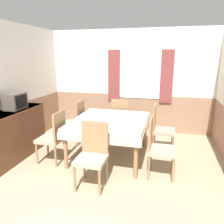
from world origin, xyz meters
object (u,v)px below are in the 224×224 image
chair_right_near (158,146)px  vase (111,115)px  chair_head_window (121,117)px  chair_right_far (160,127)px  sideboard (14,134)px  chair_head_near (93,153)px  tv (15,101)px  dining_table (110,124)px  chair_left_far (76,121)px  chair_left_near (54,135)px

chair_right_near → vase: bearing=-120.3°
chair_head_window → chair_right_far: 1.08m
chair_right_near → sideboard: (-2.71, -0.03, -0.04)m
chair_head_near → tv: bearing=-19.5°
dining_table → chair_right_near: size_ratio=1.62×
chair_left_far → chair_head_near: 1.78m
chair_head_near → sideboard: chair_head_near is taller
sideboard → dining_table: bearing=16.4°
chair_right_far → vase: bearing=-65.2°
chair_left_near → sideboard: bearing=92.0°
dining_table → sideboard: (-1.77, -0.52, -0.17)m
chair_left_far → chair_right_far: bearing=-90.0°
chair_left_far → chair_left_near: size_ratio=1.00×
dining_table → vase: vase is taller
chair_left_near → tv: 1.02m
chair_left_near → chair_right_far: 2.12m
chair_left_near → chair_right_near: size_ratio=1.00×
chair_right_near → chair_right_far: bearing=-180.0°
chair_left_far → chair_left_near: 0.99m
dining_table → tv: size_ratio=4.01×
chair_right_far → chair_right_near: (0.00, -0.99, 0.00)m
chair_head_near → chair_right_near: 1.08m
vase → chair_right_far: bearing=24.8°
chair_right_far → sideboard: chair_right_far is taller
chair_left_far → chair_head_near: (0.94, -1.52, 0.00)m
chair_left_near → chair_right_far: (1.88, 0.99, 0.00)m
chair_head_window → dining_table: bearing=-90.0°
dining_table → chair_left_near: 1.07m
chair_head_near → vase: size_ratio=6.07×
dining_table → vase: bearing=92.7°
chair_head_window → chair_right_far: same height
chair_left_far → chair_head_near: size_ratio=1.00×
dining_table → tv: (-1.77, -0.39, 0.44)m
chair_head_window → chair_right_near: (0.94, -1.52, 0.00)m
vase → dining_table: bearing=-87.3°
dining_table → chair_left_far: bearing=152.3°
vase → sideboard: bearing=-161.8°
chair_left_near → tv: tv is taller
chair_left_near → chair_head_near: bearing=-119.4°
chair_left_near → vase: (0.94, 0.55, 0.32)m
chair_left_far → chair_head_near: bearing=-148.2°
chair_right_far → vase: chair_right_far is taller
chair_head_window → chair_right_far: bearing=-29.4°
chair_left_far → chair_right_near: size_ratio=1.00×
chair_left_near → sideboard: 0.83m
vase → chair_head_near: bearing=-89.9°
chair_right_far → sideboard: 2.89m
chair_left_far → tv: 1.35m
chair_right_near → vase: chair_right_near is taller
chair_left_far → chair_right_near: bearing=-117.7°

